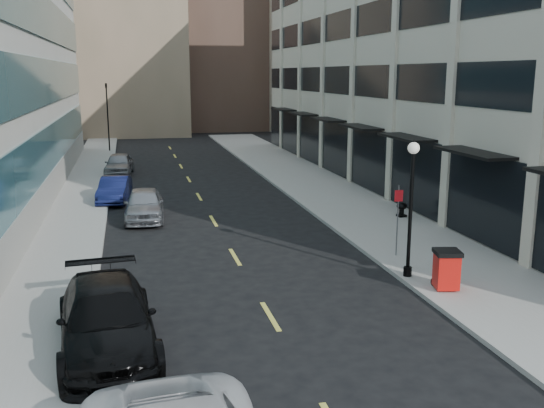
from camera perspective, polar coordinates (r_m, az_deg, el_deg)
name	(u,v)px	position (r m, az deg, el deg)	size (l,w,h in m)	color
sidewalk_right	(360,211)	(31.09, 8.29, -0.70)	(5.00, 80.00, 0.15)	#99978B
sidewalk_left	(72,227)	(29.10, -18.32, -2.08)	(3.00, 80.00, 0.15)	#99978B
building_right	(465,40)	(40.84, 17.74, 14.51)	(15.30, 46.50, 18.25)	#BCB39F
skyline_tan_near	(120,12)	(76.48, -14.07, 17.14)	(14.00, 18.00, 28.00)	#9C8066
skyline_tan_far	(43,42)	(86.85, -20.72, 14.11)	(12.00, 14.00, 22.00)	#9C8066
skyline_stone	(305,48)	(77.34, 3.14, 14.44)	(10.00, 14.00, 20.00)	#BCB39F
road_centerline	(223,237)	(26.36, -4.63, -3.10)	(0.15, 68.20, 0.01)	#D8CC4C
traffic_signal	(106,88)	(56.19, -15.35, 10.52)	(0.66, 0.66, 6.98)	black
car_black_pickup	(107,319)	(16.15, -15.29, -10.44)	(2.36, 5.82, 1.69)	black
car_silver_sedan	(144,204)	(29.80, -11.93, -0.03)	(1.81, 4.50, 1.53)	gray
car_blue_sedan	(115,190)	(34.43, -14.60, 1.33)	(1.46, 4.18, 1.38)	#141B4E
car_grey_sedan	(119,164)	(43.60, -14.20, 3.67)	(1.79, 4.46, 1.52)	gray
trash_bin	(447,268)	(20.22, 16.10, -5.84)	(0.95, 0.98, 1.30)	red
lamppost	(411,197)	(20.69, 12.97, 0.65)	(0.39, 0.39, 4.70)	black
sign_post	(398,211)	(23.23, 11.77, -0.68)	(0.32, 0.08, 2.71)	slate
urn_planter	(402,208)	(29.90, 12.11, -0.37)	(0.51, 0.51, 0.70)	black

